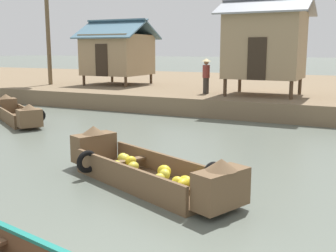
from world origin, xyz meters
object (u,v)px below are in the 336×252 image
Objects in this scene: banana_boat at (147,170)px; stilt_house_mid_left at (265,44)px; stilt_house_left at (118,54)px; vendor_person at (206,74)px; cargo_boat_upstream at (17,113)px.

stilt_house_mid_left is (-0.33, 11.67, 2.76)m from banana_boat.
stilt_house_left is 2.39× the size of vendor_person.
cargo_boat_upstream is 1.09× the size of stilt_house_left.
stilt_house_mid_left is (8.19, 6.96, 2.76)m from cargo_boat_upstream.
stilt_house_mid_left reaches higher than cargo_boat_upstream.
cargo_boat_upstream is at bearing -83.19° from stilt_house_left.
stilt_house_left is (-9.62, 13.93, 2.28)m from banana_boat.
banana_boat reaches higher than cargo_boat_upstream.
stilt_house_mid_left reaches higher than vendor_person.
banana_boat is at bearing -28.95° from cargo_boat_upstream.
stilt_house_mid_left is at bearing 40.36° from cargo_boat_upstream.
stilt_house_left reaches higher than vendor_person.
banana_boat is 1.09× the size of stilt_house_mid_left.
cargo_boat_upstream is 11.10m from stilt_house_mid_left.
stilt_house_mid_left is at bearing -13.65° from stilt_house_left.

